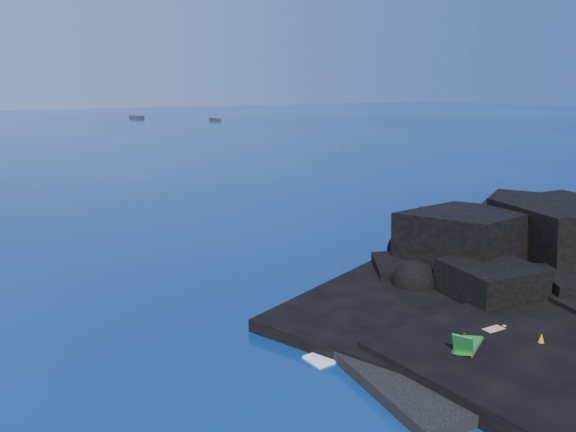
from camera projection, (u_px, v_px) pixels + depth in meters
name	position (u px, v px, depth m)	size (l,w,h in m)	color
ground	(372.00, 403.00, 15.01)	(400.00, 400.00, 0.00)	#040D3C
headland	(569.00, 285.00, 23.90)	(24.00, 24.00, 3.60)	black
beach	(475.00, 356.00, 17.64)	(8.50, 6.00, 0.70)	black
surf_foam	(393.00, 305.00, 21.67)	(10.00, 8.00, 0.06)	white
deck_chair	(469.00, 339.00, 16.81)	(1.57, 0.69, 1.08)	#1A7529
towel	(493.00, 336.00, 18.17)	(1.96, 0.93, 0.05)	white
sunbather	(494.00, 332.00, 18.14)	(1.86, 0.48, 0.26)	tan
marker_cone	(541.00, 342.00, 17.17)	(0.37, 0.37, 0.57)	orange
distant_boat_a	(137.00, 118.00, 140.72)	(1.54, 4.96, 0.66)	#26252A
distant_boat_b	(215.00, 120.00, 132.92)	(1.32, 4.23, 0.56)	#242529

